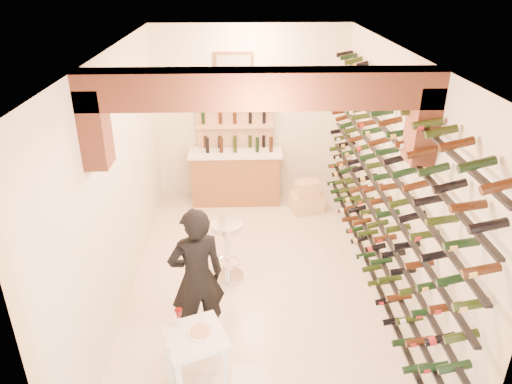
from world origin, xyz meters
TOP-DOWN VIEW (x-y plane):
  - ground at (0.00, 0.00)m, footprint 6.00×6.00m
  - room_shell at (0.00, -0.26)m, footprint 3.52×6.02m
  - wine_rack at (1.53, 0.00)m, footprint 0.32×5.70m
  - back_counter at (-0.30, 2.65)m, footprint 1.70×0.62m
  - back_shelving at (-0.30, 2.89)m, footprint 1.40×0.31m
  - tasting_table at (-0.68, -1.93)m, footprint 0.74×0.74m
  - person at (-0.72, -1.06)m, footprint 0.74×0.61m
  - chrome_barstool at (-0.41, 0.16)m, footprint 0.46×0.46m
  - crate_lower at (0.99, 2.20)m, footprint 0.64×0.51m
  - crate_upper at (0.99, 2.20)m, footprint 0.48×0.37m

SIDE VIEW (x-z plane):
  - ground at x=0.00m, z-range 0.00..0.00m
  - crate_lower at x=0.99m, z-range 0.00..0.34m
  - crate_upper at x=0.99m, z-range 0.34..0.59m
  - chrome_barstool at x=-0.41m, z-range 0.07..0.96m
  - back_counter at x=-0.30m, z-range -0.11..1.18m
  - tasting_table at x=-0.68m, z-range 0.18..1.18m
  - person at x=-0.72m, z-range 0.00..1.76m
  - back_shelving at x=-0.30m, z-range -0.19..2.53m
  - wine_rack at x=1.53m, z-range 0.27..2.83m
  - room_shell at x=0.00m, z-range 0.65..3.86m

